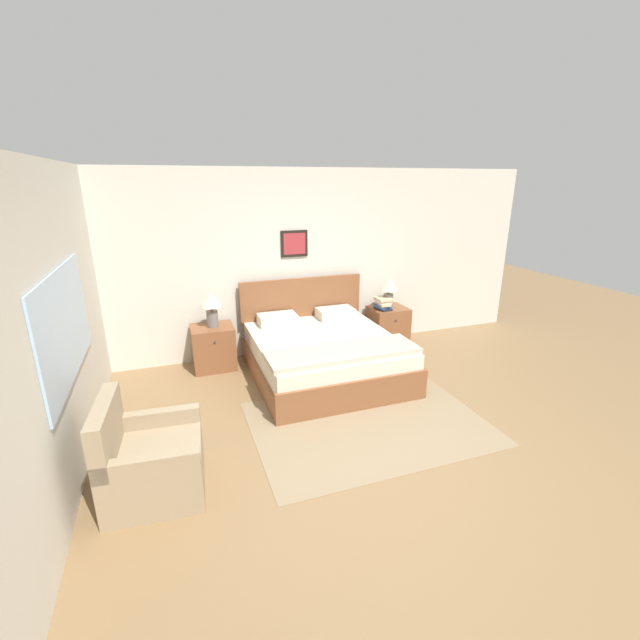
{
  "coord_description": "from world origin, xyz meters",
  "views": [
    {
      "loc": [
        -1.71,
        -2.85,
        2.42
      ],
      "look_at": [
        -0.1,
        1.63,
        0.87
      ],
      "focal_mm": 24.0,
      "sensor_mm": 36.0,
      "label": 1
    }
  ],
  "objects_px": {
    "bed": "(324,354)",
    "nightstand_near_window": "(214,347)",
    "table_lamp_near_window": "(211,305)",
    "nightstand_by_door": "(388,326)",
    "table_lamp_by_door": "(389,289)",
    "armchair": "(149,461)"
  },
  "relations": [
    {
      "from": "nightstand_near_window",
      "to": "table_lamp_near_window",
      "type": "relative_size",
      "value": 1.25
    },
    {
      "from": "bed",
      "to": "nightstand_by_door",
      "type": "height_order",
      "value": "bed"
    },
    {
      "from": "nightstand_by_door",
      "to": "table_lamp_by_door",
      "type": "relative_size",
      "value": 1.25
    },
    {
      "from": "nightstand_near_window",
      "to": "table_lamp_near_window",
      "type": "bearing_deg",
      "value": -25.26
    },
    {
      "from": "armchair",
      "to": "table_lamp_by_door",
      "type": "distance_m",
      "value": 4.14
    },
    {
      "from": "armchair",
      "to": "nightstand_by_door",
      "type": "bearing_deg",
      "value": 128.45
    },
    {
      "from": "bed",
      "to": "nightstand_by_door",
      "type": "relative_size",
      "value": 3.35
    },
    {
      "from": "bed",
      "to": "table_lamp_by_door",
      "type": "xyz_separation_m",
      "value": [
        1.3,
        0.72,
        0.59
      ]
    },
    {
      "from": "table_lamp_near_window",
      "to": "bed",
      "type": "bearing_deg",
      "value": -28.96
    },
    {
      "from": "nightstand_near_window",
      "to": "nightstand_by_door",
      "type": "height_order",
      "value": "same"
    },
    {
      "from": "armchair",
      "to": "nightstand_near_window",
      "type": "relative_size",
      "value": 1.42
    },
    {
      "from": "armchair",
      "to": "table_lamp_by_door",
      "type": "xyz_separation_m",
      "value": [
        3.38,
        2.3,
        0.61
      ]
    },
    {
      "from": "bed",
      "to": "armchair",
      "type": "distance_m",
      "value": 2.62
    },
    {
      "from": "bed",
      "to": "table_lamp_near_window",
      "type": "bearing_deg",
      "value": 151.04
    },
    {
      "from": "bed",
      "to": "nightstand_near_window",
      "type": "xyz_separation_m",
      "value": [
        -1.31,
        0.73,
        -0.0
      ]
    },
    {
      "from": "bed",
      "to": "nightstand_near_window",
      "type": "distance_m",
      "value": 1.5
    },
    {
      "from": "armchair",
      "to": "table_lamp_near_window",
      "type": "distance_m",
      "value": 2.51
    },
    {
      "from": "nightstand_near_window",
      "to": "armchair",
      "type": "bearing_deg",
      "value": -108.49
    },
    {
      "from": "table_lamp_by_door",
      "to": "bed",
      "type": "bearing_deg",
      "value": -150.97
    },
    {
      "from": "nightstand_by_door",
      "to": "table_lamp_near_window",
      "type": "xyz_separation_m",
      "value": [
        -2.62,
        -0.01,
        0.59
      ]
    },
    {
      "from": "table_lamp_near_window",
      "to": "table_lamp_by_door",
      "type": "xyz_separation_m",
      "value": [
        2.6,
        0.0,
        0.0
      ]
    },
    {
      "from": "table_lamp_near_window",
      "to": "table_lamp_by_door",
      "type": "bearing_deg",
      "value": 0.0
    }
  ]
}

